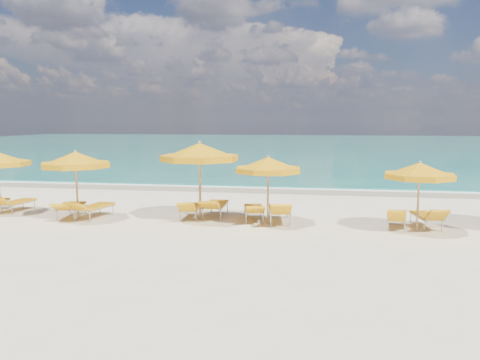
# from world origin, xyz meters

# --- Properties ---
(ground_plane) EXTENTS (120.00, 120.00, 0.00)m
(ground_plane) POSITION_xyz_m (0.00, 0.00, 0.00)
(ground_plane) COLOR beige
(ocean) EXTENTS (120.00, 80.00, 0.30)m
(ocean) POSITION_xyz_m (0.00, 48.00, 0.00)
(ocean) COLOR #136F5E
(ocean) RESTS_ON ground
(wet_sand_band) EXTENTS (120.00, 2.60, 0.01)m
(wet_sand_band) POSITION_xyz_m (0.00, 7.40, 0.00)
(wet_sand_band) COLOR tan
(wet_sand_band) RESTS_ON ground
(foam_line) EXTENTS (120.00, 1.20, 0.03)m
(foam_line) POSITION_xyz_m (0.00, 8.20, 0.00)
(foam_line) COLOR white
(foam_line) RESTS_ON ground
(whitecap_near) EXTENTS (14.00, 0.36, 0.05)m
(whitecap_near) POSITION_xyz_m (-6.00, 17.00, 0.00)
(whitecap_near) COLOR white
(whitecap_near) RESTS_ON ground
(whitecap_far) EXTENTS (18.00, 0.30, 0.05)m
(whitecap_far) POSITION_xyz_m (8.00, 24.00, 0.00)
(whitecap_far) COLOR white
(whitecap_far) RESTS_ON ground
(umbrella_2) EXTENTS (2.60, 2.60, 2.32)m
(umbrella_2) POSITION_xyz_m (-5.21, -0.31, 1.97)
(umbrella_2) COLOR tan
(umbrella_2) RESTS_ON ground
(umbrella_3) EXTENTS (3.41, 3.41, 2.62)m
(umbrella_3) POSITION_xyz_m (-1.14, 0.26, 2.23)
(umbrella_3) COLOR tan
(umbrella_3) RESTS_ON ground
(umbrella_4) EXTENTS (2.71, 2.71, 2.19)m
(umbrella_4) POSITION_xyz_m (1.14, 0.11, 1.87)
(umbrella_4) COLOR tan
(umbrella_4) RESTS_ON ground
(umbrella_5) EXTENTS (2.49, 2.49, 2.11)m
(umbrella_5) POSITION_xyz_m (5.64, -0.30, 1.80)
(umbrella_5) COLOR tan
(umbrella_5) RESTS_ON ground
(lounger_1_right) EXTENTS (0.76, 1.76, 0.74)m
(lounger_1_right) POSITION_xyz_m (-8.04, 0.51, 0.21)
(lounger_1_right) COLOR #A5A8AD
(lounger_1_right) RESTS_ON ground
(lounger_2_left) EXTENTS (0.94, 1.98, 0.69)m
(lounger_2_left) POSITION_xyz_m (-5.59, -0.07, 0.22)
(lounger_2_left) COLOR #A5A8AD
(lounger_2_left) RESTS_ON ground
(lounger_2_right) EXTENTS (0.99, 1.99, 0.74)m
(lounger_2_right) POSITION_xyz_m (-4.76, -0.06, 0.23)
(lounger_2_right) COLOR #A5A8AD
(lounger_2_right) RESTS_ON ground
(lounger_3_left) EXTENTS (0.80, 1.87, 0.74)m
(lounger_3_left) POSITION_xyz_m (-1.53, 0.44, 0.22)
(lounger_3_left) COLOR #A5A8AD
(lounger_3_left) RESTS_ON ground
(lounger_3_right) EXTENTS (0.71, 2.08, 0.77)m
(lounger_3_right) POSITION_xyz_m (-0.75, 0.82, 0.24)
(lounger_3_right) COLOR #A5A8AD
(lounger_3_right) RESTS_ON ground
(lounger_4_left) EXTENTS (0.95, 1.97, 0.69)m
(lounger_4_left) POSITION_xyz_m (0.63, 0.49, 0.22)
(lounger_4_left) COLOR #A5A8AD
(lounger_4_left) RESTS_ON ground
(lounger_4_right) EXTENTS (0.91, 2.08, 0.84)m
(lounger_4_right) POSITION_xyz_m (1.50, 0.30, 0.24)
(lounger_4_right) COLOR #A5A8AD
(lounger_4_right) RESTS_ON ground
(lounger_5_left) EXTENTS (0.74, 1.64, 0.75)m
(lounger_5_left) POSITION_xyz_m (5.09, 0.07, 0.20)
(lounger_5_left) COLOR #A5A8AD
(lounger_5_left) RESTS_ON ground
(lounger_5_right) EXTENTS (0.84, 1.83, 0.78)m
(lounger_5_right) POSITION_xyz_m (6.04, 0.30, 0.22)
(lounger_5_right) COLOR #A5A8AD
(lounger_5_right) RESTS_ON ground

